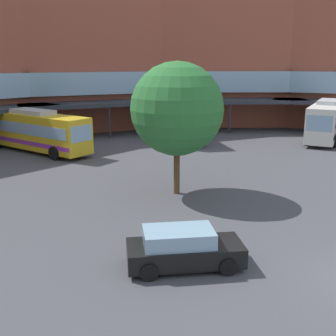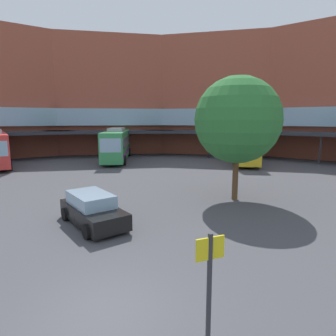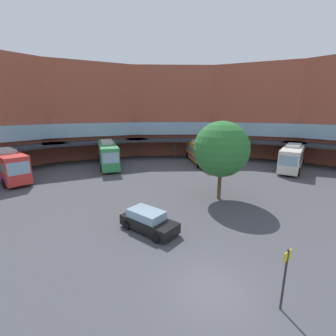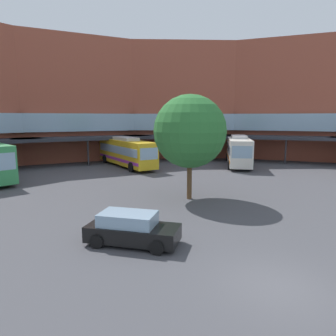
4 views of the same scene
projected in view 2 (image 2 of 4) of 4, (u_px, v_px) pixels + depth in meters
name	position (u px, v px, depth m)	size (l,w,h in m)	color
ground_plane	(105.00, 314.00, 7.63)	(126.75, 126.75, 0.00)	#47474C
station_building	(207.00, 93.00, 31.92)	(83.69, 38.88, 16.71)	#9E4C38
bus_1	(117.00, 144.00, 35.86)	(5.94, 12.59, 3.99)	#338C4C
bus_2	(242.00, 147.00, 34.36)	(3.66, 12.18, 3.62)	gold
parked_car	(93.00, 210.00, 13.99)	(4.52, 4.22, 1.53)	black
plaza_tree	(238.00, 120.00, 17.70)	(5.32, 5.32, 7.67)	brown
stop_sign_post	(209.00, 291.00, 5.57)	(0.51, 0.38, 2.97)	#2D2D33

